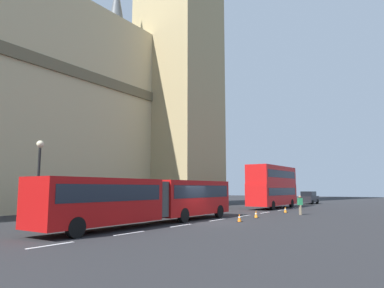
% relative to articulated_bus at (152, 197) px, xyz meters
% --- Properties ---
extents(ground_plane, '(160.00, 160.00, 0.00)m').
position_rel_articulated_bus_xyz_m(ground_plane, '(3.34, -1.99, -1.75)').
color(ground_plane, '#262628').
extents(lane_centre_marking, '(39.00, 0.16, 0.01)m').
position_rel_articulated_bus_xyz_m(lane_centre_marking, '(5.15, -1.99, -1.74)').
color(lane_centre_marking, silver).
rests_on(lane_centre_marking, ground_plane).
extents(articulated_bus, '(16.74, 2.54, 2.90)m').
position_rel_articulated_bus_xyz_m(articulated_bus, '(0.00, 0.00, 0.00)').
color(articulated_bus, '#B20F0F').
rests_on(articulated_bus, ground_plane).
extents(double_decker_bus, '(9.89, 2.54, 4.90)m').
position_rel_articulated_bus_xyz_m(double_decker_bus, '(21.71, 0.00, 0.96)').
color(double_decker_bus, red).
rests_on(double_decker_bus, ground_plane).
extents(sedan_lead, '(4.40, 1.86, 1.85)m').
position_rel_articulated_bus_xyz_m(sedan_lead, '(35.62, -0.30, -0.83)').
color(sedan_lead, black).
rests_on(sedan_lead, ground_plane).
extents(traffic_cone_west, '(0.36, 0.36, 0.58)m').
position_rel_articulated_bus_xyz_m(traffic_cone_west, '(4.69, -4.04, -1.46)').
color(traffic_cone_west, black).
rests_on(traffic_cone_west, ground_plane).
extents(traffic_cone_middle, '(0.36, 0.36, 0.58)m').
position_rel_articulated_bus_xyz_m(traffic_cone_middle, '(8.42, -3.65, -1.46)').
color(traffic_cone_middle, black).
rests_on(traffic_cone_middle, ground_plane).
extents(traffic_cone_east, '(0.36, 0.36, 0.58)m').
position_rel_articulated_bus_xyz_m(traffic_cone_east, '(15.30, -3.66, -1.46)').
color(traffic_cone_east, black).
rests_on(traffic_cone_east, ground_plane).
extents(street_lamp, '(0.44, 0.44, 5.27)m').
position_rel_articulated_bus_xyz_m(street_lamp, '(-5.33, 4.51, 1.31)').
color(street_lamp, black).
rests_on(street_lamp, ground_plane).
extents(pedestrian_near_cones, '(0.45, 0.46, 1.69)m').
position_rel_articulated_bus_xyz_m(pedestrian_near_cones, '(13.54, -5.63, -0.83)').
color(pedestrian_near_cones, '#726651').
rests_on(pedestrian_near_cones, ground_plane).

